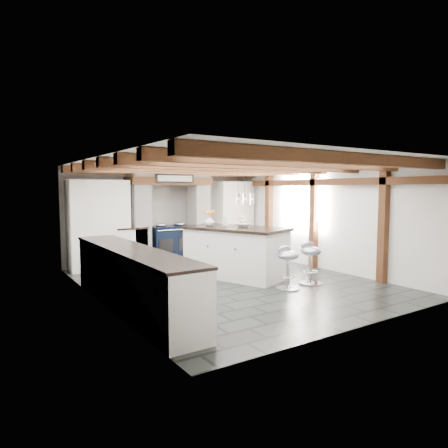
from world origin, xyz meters
TOP-DOWN VIEW (x-y plane):
  - ground at (0.00, 0.00)m, footprint 6.00×6.00m
  - room_shell at (-0.61, 1.42)m, footprint 6.00×6.03m
  - range_cooker at (0.00, 2.68)m, footprint 1.00×0.63m
  - kitchen_island at (0.37, 0.38)m, footprint 1.75×2.32m
  - bar_stool_near at (1.19, -0.93)m, footprint 0.48×0.48m
  - bar_stool_far at (0.56, -0.98)m, footprint 0.45×0.45m

SIDE VIEW (x-z plane):
  - ground at x=0.00m, z-range 0.00..0.00m
  - range_cooker at x=0.00m, z-range -0.03..0.96m
  - bar_stool_far at x=0.56m, z-range 0.09..0.88m
  - bar_stool_near at x=1.19m, z-range 0.10..0.91m
  - kitchen_island at x=0.37m, z-range -0.16..1.21m
  - room_shell at x=-0.61m, z-range -1.93..4.07m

